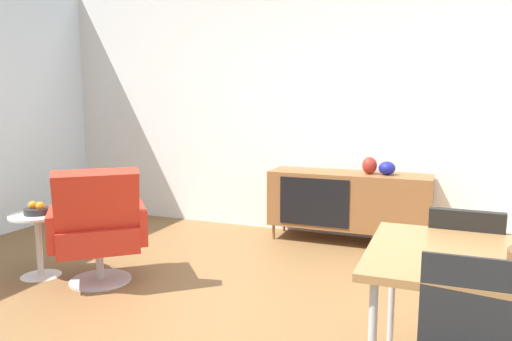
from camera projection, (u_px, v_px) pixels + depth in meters
The scene contains 9 objects.
ground_plane at pixel (211, 337), 2.92m from camera, with size 8.32×8.32×0.00m, color brown.
wall_back at pixel (320, 104), 5.11m from camera, with size 6.80×0.12×2.80m, color white.
sideboard at pixel (348, 200), 4.83m from camera, with size 1.60×0.45×0.72m.
vase_cobalt at pixel (370, 165), 4.71m from camera, with size 0.14×0.14×0.17m.
vase_sculptural_dark at pixel (387, 168), 4.65m from camera, with size 0.16×0.16×0.13m.
dining_chair_back_left at pixel (463, 271), 2.72m from camera, with size 0.41×0.43×0.86m.
lounge_chair_red at pixel (98, 226), 3.71m from camera, with size 0.91×0.91×0.95m.
side_table_round at pixel (39, 238), 3.91m from camera, with size 0.44×0.44×0.52m.
fruit_bowl at pixel (37, 210), 3.88m from camera, with size 0.20×0.20×0.11m.
Camera 1 is at (1.27, -2.45, 1.42)m, focal length 33.55 mm.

